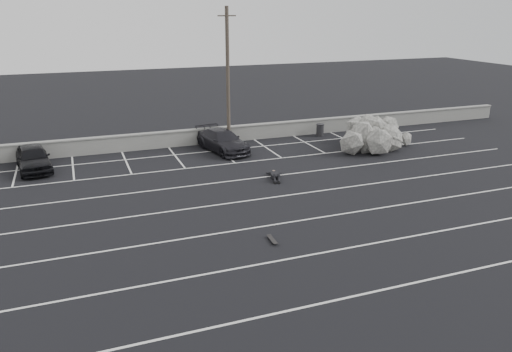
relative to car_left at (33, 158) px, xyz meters
name	(u,v)px	position (x,y,z in m)	size (l,w,h in m)	color
ground	(280,224)	(10.03, -11.75, -0.72)	(120.00, 120.00, 0.00)	black
seawall	(197,136)	(10.03, 2.25, -0.17)	(50.00, 0.45, 1.06)	gray
stall_lines	(244,190)	(9.95, -7.34, -0.71)	(36.00, 20.05, 0.01)	silver
car_left	(33,158)	(0.00, 0.00, 0.00)	(1.69, 4.20, 1.43)	black
car_right	(223,141)	(11.14, 0.05, -0.04)	(1.90, 4.67, 1.36)	black
utility_pole	(228,77)	(11.99, 1.45, 3.76)	(1.18, 0.24, 8.84)	#4C4238
trash_bin	(320,130)	(18.80, 1.41, -0.27)	(0.59, 0.59, 0.88)	#242426
riprap_pile	(372,139)	(20.29, -2.92, -0.05)	(6.02, 5.33, 1.76)	#A5A29A
person	(275,173)	(12.23, -5.92, -0.49)	(1.48, 2.42, 0.45)	black
skateboard	(272,240)	(9.09, -13.21, -0.65)	(0.22, 0.72, 0.09)	black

